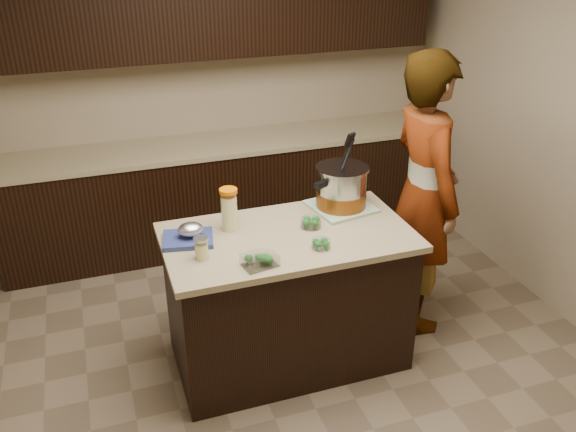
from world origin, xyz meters
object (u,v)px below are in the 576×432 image
at_px(stock_pot, 341,189).
at_px(lemonade_pitcher, 229,211).
at_px(island, 288,298).
at_px(person, 423,195).

distance_m(stock_pot, lemonade_pitcher, 0.74).
bearing_deg(lemonade_pitcher, island, -29.78).
xyz_separation_m(lemonade_pitcher, person, (1.29, -0.03, -0.08)).
xyz_separation_m(stock_pot, person, (0.55, -0.08, -0.09)).
distance_m(stock_pot, person, 0.56).
height_order(island, person, person).
bearing_deg(island, lemonade_pitcher, 150.22).
bearing_deg(island, person, 8.47).
xyz_separation_m(stock_pot, lemonade_pitcher, (-0.74, -0.05, -0.01)).
distance_m(island, person, 1.11).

